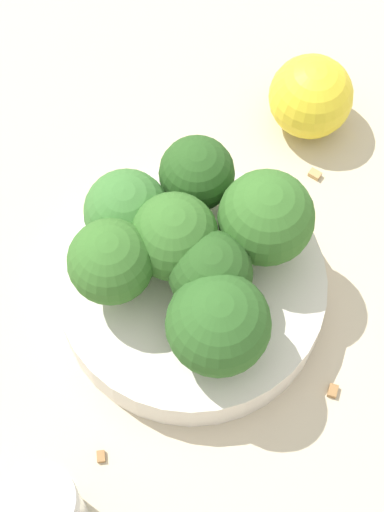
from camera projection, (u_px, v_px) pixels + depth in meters
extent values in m
plane|color=beige|center=(192.00, 300.00, 0.53)|extent=(3.00, 3.00, 0.00)
cylinder|color=silver|center=(192.00, 290.00, 0.52)|extent=(0.16, 0.16, 0.03)
cylinder|color=#7A9E5B|center=(217.00, 338.00, 0.48)|extent=(0.03, 0.03, 0.02)
sphere|color=#2D5B23|center=(218.00, 324.00, 0.46)|extent=(0.06, 0.06, 0.06)
cylinder|color=#8EB770|center=(170.00, 259.00, 0.50)|extent=(0.02, 0.02, 0.03)
sphere|color=#386B28|center=(169.00, 241.00, 0.48)|extent=(0.05, 0.05, 0.05)
cylinder|color=#7A9E5B|center=(263.00, 237.00, 0.50)|extent=(0.02, 0.02, 0.03)
sphere|color=#386B28|center=(266.00, 218.00, 0.48)|extent=(0.06, 0.06, 0.06)
cylinder|color=#8EB770|center=(212.00, 286.00, 0.49)|extent=(0.02, 0.02, 0.02)
sphere|color=#28511E|center=(213.00, 271.00, 0.47)|extent=(0.05, 0.05, 0.05)
cylinder|color=#84AD66|center=(114.00, 279.00, 0.49)|extent=(0.02, 0.02, 0.03)
sphere|color=#386B28|center=(111.00, 262.00, 0.47)|extent=(0.05, 0.05, 0.05)
cylinder|color=#7A9E5B|center=(129.00, 226.00, 0.51)|extent=(0.02, 0.02, 0.02)
sphere|color=#3D7533|center=(127.00, 212.00, 0.50)|extent=(0.05, 0.05, 0.05)
cylinder|color=#8EB770|center=(197.00, 190.00, 0.52)|extent=(0.02, 0.02, 0.02)
sphere|color=#28511E|center=(197.00, 173.00, 0.50)|extent=(0.05, 0.05, 0.05)
cylinder|color=#B7B7BC|center=(39.00, 503.00, 0.42)|extent=(0.04, 0.04, 0.02)
sphere|color=yellow|center=(311.00, 97.00, 0.57)|extent=(0.06, 0.06, 0.06)
cube|color=olive|center=(101.00, 456.00, 0.49)|extent=(0.01, 0.01, 0.01)
cube|color=tan|center=(315.00, 173.00, 0.57)|extent=(0.01, 0.01, 0.01)
cube|color=olive|center=(333.00, 390.00, 0.50)|extent=(0.01, 0.01, 0.01)
cube|color=#AD7F4C|center=(36.00, 507.00, 0.48)|extent=(0.01, 0.00, 0.01)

